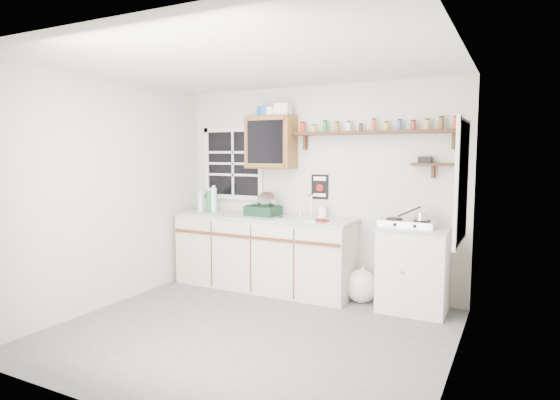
{
  "coord_description": "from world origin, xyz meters",
  "views": [
    {
      "loc": [
        2.22,
        -3.69,
        1.7
      ],
      "look_at": [
        0.04,
        0.55,
        1.21
      ],
      "focal_mm": 30.0,
      "sensor_mm": 36.0,
      "label": 1
    }
  ],
  "objects_px": {
    "right_cabinet": "(414,269)",
    "spice_shelf": "(374,131)",
    "main_cabinet": "(263,252)",
    "dish_rack": "(264,208)",
    "upper_cabinet": "(271,142)",
    "hotplate": "(408,223)"
  },
  "relations": [
    {
      "from": "upper_cabinet",
      "to": "hotplate",
      "type": "bearing_deg",
      "value": -4.57
    },
    {
      "from": "spice_shelf",
      "to": "hotplate",
      "type": "distance_m",
      "value": 1.1
    },
    {
      "from": "main_cabinet",
      "to": "dish_rack",
      "type": "height_order",
      "value": "dish_rack"
    },
    {
      "from": "main_cabinet",
      "to": "dish_rack",
      "type": "relative_size",
      "value": 5.57
    },
    {
      "from": "main_cabinet",
      "to": "spice_shelf",
      "type": "xyz_separation_m",
      "value": [
        1.32,
        0.21,
        1.47
      ]
    },
    {
      "from": "right_cabinet",
      "to": "upper_cabinet",
      "type": "relative_size",
      "value": 1.4
    },
    {
      "from": "hotplate",
      "to": "upper_cabinet",
      "type": "bearing_deg",
      "value": 178.21
    },
    {
      "from": "dish_rack",
      "to": "hotplate",
      "type": "bearing_deg",
      "value": 3.82
    },
    {
      "from": "hotplate",
      "to": "right_cabinet",
      "type": "bearing_deg",
      "value": 18.62
    },
    {
      "from": "main_cabinet",
      "to": "right_cabinet",
      "type": "relative_size",
      "value": 2.54
    },
    {
      "from": "upper_cabinet",
      "to": "dish_rack",
      "type": "distance_m",
      "value": 0.82
    },
    {
      "from": "right_cabinet",
      "to": "upper_cabinet",
      "type": "height_order",
      "value": "upper_cabinet"
    },
    {
      "from": "right_cabinet",
      "to": "spice_shelf",
      "type": "xyz_separation_m",
      "value": [
        -0.52,
        0.19,
        1.48
      ]
    },
    {
      "from": "dish_rack",
      "to": "spice_shelf",
      "type": "bearing_deg",
      "value": 12.66
    },
    {
      "from": "upper_cabinet",
      "to": "dish_rack",
      "type": "height_order",
      "value": "upper_cabinet"
    },
    {
      "from": "spice_shelf",
      "to": "right_cabinet",
      "type": "bearing_deg",
      "value": -19.87
    },
    {
      "from": "main_cabinet",
      "to": "right_cabinet",
      "type": "bearing_deg",
      "value": 0.79
    },
    {
      "from": "right_cabinet",
      "to": "hotplate",
      "type": "relative_size",
      "value": 1.53
    },
    {
      "from": "spice_shelf",
      "to": "dish_rack",
      "type": "distance_m",
      "value": 1.61
    },
    {
      "from": "main_cabinet",
      "to": "hotplate",
      "type": "distance_m",
      "value": 1.83
    },
    {
      "from": "spice_shelf",
      "to": "dish_rack",
      "type": "height_order",
      "value": "spice_shelf"
    },
    {
      "from": "main_cabinet",
      "to": "hotplate",
      "type": "xyz_separation_m",
      "value": [
        1.76,
        0.01,
        0.49
      ]
    }
  ]
}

